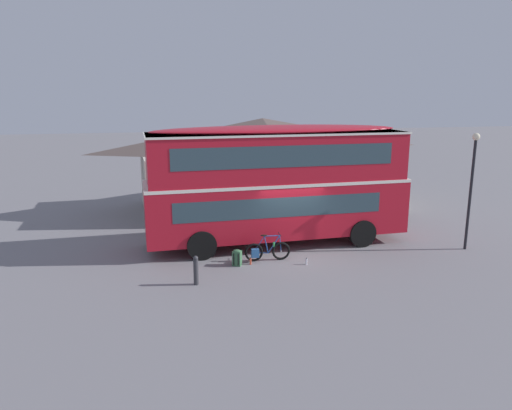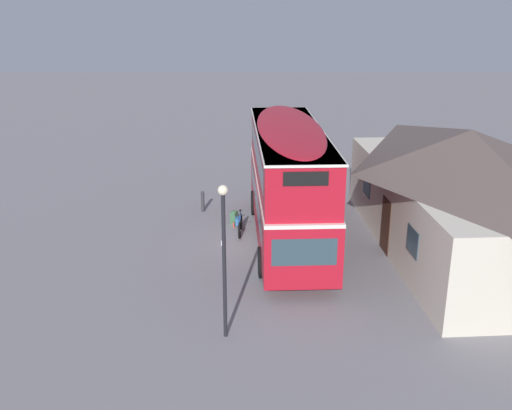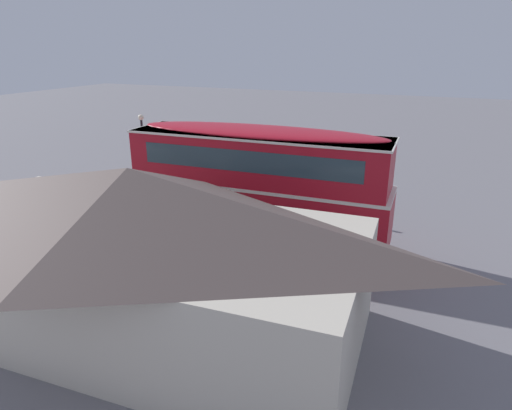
{
  "view_description": "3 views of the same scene",
  "coord_description": "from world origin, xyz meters",
  "px_view_note": "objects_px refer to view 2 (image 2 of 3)",
  "views": [
    {
      "loc": [
        -5.13,
        -17.14,
        6.04
      ],
      "look_at": [
        -1.45,
        -0.28,
        2.02
      ],
      "focal_mm": 34.12,
      "sensor_mm": 36.0,
      "label": 1
    },
    {
      "loc": [
        21.71,
        -0.42,
        9.13
      ],
      "look_at": [
        -0.29,
        -0.04,
        1.53
      ],
      "focal_mm": 41.54,
      "sensor_mm": 36.0,
      "label": 2
    },
    {
      "loc": [
        -6.82,
        16.88,
        7.74
      ],
      "look_at": [
        0.03,
        0.71,
        1.43
      ],
      "focal_mm": 31.47,
      "sensor_mm": 36.0,
      "label": 3
    }
  ],
  "objects_px": {
    "touring_bicycle": "(240,225)",
    "kerb_bollard": "(203,201)",
    "water_bottle_clear_plastic": "(222,243)",
    "street_lamp": "(224,246)",
    "water_bottle_red_squeeze": "(234,225)",
    "backpack_on_ground": "(234,217)",
    "double_decker_bus": "(289,178)"
  },
  "relations": [
    {
      "from": "double_decker_bus",
      "to": "touring_bicycle",
      "type": "bearing_deg",
      "value": -115.11
    },
    {
      "from": "touring_bicycle",
      "to": "water_bottle_red_squeeze",
      "type": "relative_size",
      "value": 6.43
    },
    {
      "from": "touring_bicycle",
      "to": "water_bottle_red_squeeze",
      "type": "xyz_separation_m",
      "value": [
        -0.64,
        -0.27,
        -0.25
      ]
    },
    {
      "from": "double_decker_bus",
      "to": "street_lamp",
      "type": "relative_size",
      "value": 2.3
    },
    {
      "from": "double_decker_bus",
      "to": "water_bottle_clear_plastic",
      "type": "distance_m",
      "value": 3.67
    },
    {
      "from": "backpack_on_ground",
      "to": "kerb_bollard",
      "type": "xyz_separation_m",
      "value": [
        -1.6,
        -1.46,
        0.2
      ]
    },
    {
      "from": "backpack_on_ground",
      "to": "street_lamp",
      "type": "bearing_deg",
      "value": -0.55
    },
    {
      "from": "water_bottle_clear_plastic",
      "to": "street_lamp",
      "type": "xyz_separation_m",
      "value": [
        6.67,
        0.36,
        2.7
      ]
    },
    {
      "from": "water_bottle_red_squeeze",
      "to": "backpack_on_ground",
      "type": "bearing_deg",
      "value": 178.15
    },
    {
      "from": "double_decker_bus",
      "to": "backpack_on_ground",
      "type": "distance_m",
      "value": 3.78
    },
    {
      "from": "backpack_on_ground",
      "to": "water_bottle_red_squeeze",
      "type": "distance_m",
      "value": 0.52
    },
    {
      "from": "kerb_bollard",
      "to": "double_decker_bus",
      "type": "bearing_deg",
      "value": 45.14
    },
    {
      "from": "double_decker_bus",
      "to": "water_bottle_red_squeeze",
      "type": "xyz_separation_m",
      "value": [
        -1.54,
        -2.19,
        -2.52
      ]
    },
    {
      "from": "touring_bicycle",
      "to": "water_bottle_clear_plastic",
      "type": "bearing_deg",
      "value": -28.05
    },
    {
      "from": "backpack_on_ground",
      "to": "water_bottle_clear_plastic",
      "type": "bearing_deg",
      "value": -10.43
    },
    {
      "from": "touring_bicycle",
      "to": "kerb_bollard",
      "type": "distance_m",
      "value": 3.22
    },
    {
      "from": "street_lamp",
      "to": "water_bottle_red_squeeze",
      "type": "bearing_deg",
      "value": 179.53
    },
    {
      "from": "water_bottle_red_squeeze",
      "to": "street_lamp",
      "type": "xyz_separation_m",
      "value": [
        8.62,
        -0.07,
        2.69
      ]
    },
    {
      "from": "water_bottle_clear_plastic",
      "to": "water_bottle_red_squeeze",
      "type": "xyz_separation_m",
      "value": [
        -1.96,
        0.43,
        0.01
      ]
    },
    {
      "from": "water_bottle_clear_plastic",
      "to": "water_bottle_red_squeeze",
      "type": "height_order",
      "value": "water_bottle_red_squeeze"
    },
    {
      "from": "backpack_on_ground",
      "to": "kerb_bollard",
      "type": "relative_size",
      "value": 0.61
    },
    {
      "from": "double_decker_bus",
      "to": "street_lamp",
      "type": "distance_m",
      "value": 7.44
    },
    {
      "from": "touring_bicycle",
      "to": "kerb_bollard",
      "type": "bearing_deg",
      "value": -147.73
    },
    {
      "from": "street_lamp",
      "to": "touring_bicycle",
      "type": "bearing_deg",
      "value": 177.56
    },
    {
      "from": "backpack_on_ground",
      "to": "street_lamp",
      "type": "relative_size",
      "value": 0.13
    },
    {
      "from": "kerb_bollard",
      "to": "street_lamp",
      "type": "bearing_deg",
      "value": 7.33
    },
    {
      "from": "touring_bicycle",
      "to": "kerb_bollard",
      "type": "relative_size",
      "value": 1.74
    },
    {
      "from": "water_bottle_clear_plastic",
      "to": "water_bottle_red_squeeze",
      "type": "bearing_deg",
      "value": 167.49
    },
    {
      "from": "touring_bicycle",
      "to": "water_bottle_clear_plastic",
      "type": "xyz_separation_m",
      "value": [
        1.32,
        -0.7,
        -0.25
      ]
    },
    {
      "from": "double_decker_bus",
      "to": "water_bottle_red_squeeze",
      "type": "relative_size",
      "value": 39.71
    },
    {
      "from": "double_decker_bus",
      "to": "water_bottle_clear_plastic",
      "type": "relative_size",
      "value": 42.14
    },
    {
      "from": "street_lamp",
      "to": "water_bottle_clear_plastic",
      "type": "bearing_deg",
      "value": -176.89
    }
  ]
}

